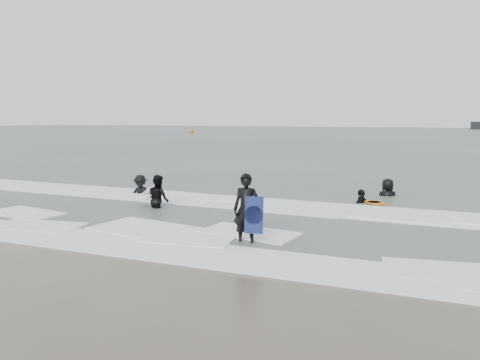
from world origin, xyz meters
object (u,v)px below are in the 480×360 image
at_px(surfer_right_near, 361,204).
at_px(surfer_breaker, 141,196).
at_px(surfer_centre, 246,245).
at_px(surfer_right_far, 387,197).
at_px(surfer_wading, 159,209).
at_px(buoy, 192,131).

bearing_deg(surfer_right_near, surfer_breaker, -52.33).
height_order(surfer_centre, surfer_right_far, surfer_right_far).
relative_size(surfer_centre, surfer_right_far, 0.99).
distance_m(surfer_wading, surfer_right_far, 9.60).
height_order(surfer_centre, surfer_right_near, surfer_centre).
relative_size(surfer_centre, buoy, 1.16).
xyz_separation_m(surfer_breaker, buoy, (-37.58, 72.22, 0.42)).
bearing_deg(surfer_right_far, surfer_right_near, 45.48).
xyz_separation_m(surfer_centre, surfer_wading, (-4.85, 3.29, 0.00)).
bearing_deg(buoy, surfer_centre, -60.06).
relative_size(surfer_wading, surfer_right_near, 1.05).
height_order(surfer_right_near, surfer_right_far, surfer_right_far).
relative_size(surfer_right_far, buoy, 1.17).
bearing_deg(surfer_breaker, buoy, 101.75).
bearing_deg(surfer_centre, surfer_right_near, 69.09).
relative_size(surfer_centre, surfer_wading, 1.06).
height_order(surfer_centre, surfer_breaker, surfer_centre).
bearing_deg(surfer_right_near, surfer_right_far, -174.64).
relative_size(surfer_wading, buoy, 1.10).
xyz_separation_m(surfer_breaker, surfer_right_near, (8.99, 1.89, 0.00)).
distance_m(surfer_wading, surfer_right_near, 7.81).
xyz_separation_m(surfer_wading, surfer_breaker, (-2.26, 2.08, 0.00)).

